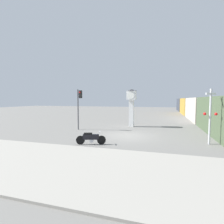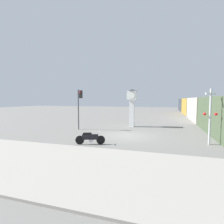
{
  "view_description": "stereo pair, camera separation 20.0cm",
  "coord_description": "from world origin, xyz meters",
  "px_view_note": "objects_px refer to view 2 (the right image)",
  "views": [
    {
      "loc": [
        3.06,
        -14.77,
        3.13
      ],
      "look_at": [
        -1.52,
        0.71,
        1.98
      ],
      "focal_mm": 28.0,
      "sensor_mm": 36.0,
      "label": 1
    },
    {
      "loc": [
        3.25,
        -14.71,
        3.13
      ],
      "look_at": [
        -1.52,
        0.71,
        1.98
      ],
      "focal_mm": 28.0,
      "sensor_mm": 36.0,
      "label": 2
    }
  ],
  "objects_px": {
    "freight_train": "(195,107)",
    "traffic_light": "(80,102)",
    "clock_tower": "(132,102)",
    "railroad_crossing_signal": "(210,114)",
    "motorcycle": "(90,138)"
  },
  "relations": [
    {
      "from": "traffic_light",
      "to": "motorcycle",
      "type": "bearing_deg",
      "value": -55.9
    },
    {
      "from": "motorcycle",
      "to": "freight_train",
      "type": "height_order",
      "value": "freight_train"
    },
    {
      "from": "traffic_light",
      "to": "railroad_crossing_signal",
      "type": "relative_size",
      "value": 1.07
    },
    {
      "from": "freight_train",
      "to": "railroad_crossing_signal",
      "type": "bearing_deg",
      "value": -95.66
    },
    {
      "from": "clock_tower",
      "to": "freight_train",
      "type": "height_order",
      "value": "clock_tower"
    },
    {
      "from": "motorcycle",
      "to": "freight_train",
      "type": "relative_size",
      "value": 0.04
    },
    {
      "from": "clock_tower",
      "to": "motorcycle",
      "type": "bearing_deg",
      "value": -98.3
    },
    {
      "from": "motorcycle",
      "to": "clock_tower",
      "type": "bearing_deg",
      "value": 63.81
    },
    {
      "from": "freight_train",
      "to": "traffic_light",
      "type": "height_order",
      "value": "traffic_light"
    },
    {
      "from": "railroad_crossing_signal",
      "to": "freight_train",
      "type": "bearing_deg",
      "value": 84.34
    },
    {
      "from": "traffic_light",
      "to": "railroad_crossing_signal",
      "type": "bearing_deg",
      "value": -13.83
    },
    {
      "from": "motorcycle",
      "to": "railroad_crossing_signal",
      "type": "distance_m",
      "value": 8.48
    },
    {
      "from": "freight_train",
      "to": "traffic_light",
      "type": "distance_m",
      "value": 23.25
    },
    {
      "from": "clock_tower",
      "to": "railroad_crossing_signal",
      "type": "bearing_deg",
      "value": -43.78
    },
    {
      "from": "motorcycle",
      "to": "traffic_light",
      "type": "relative_size",
      "value": 0.48
    }
  ]
}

